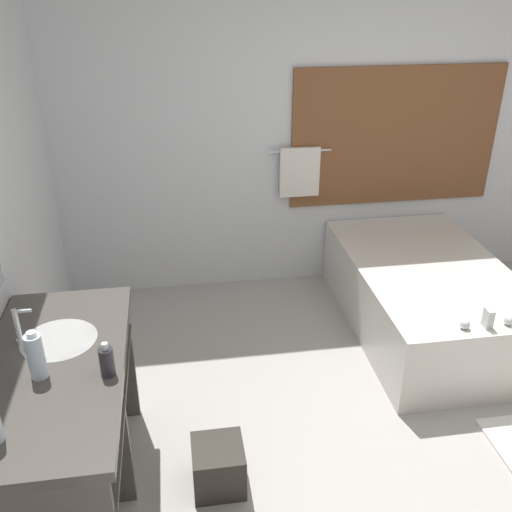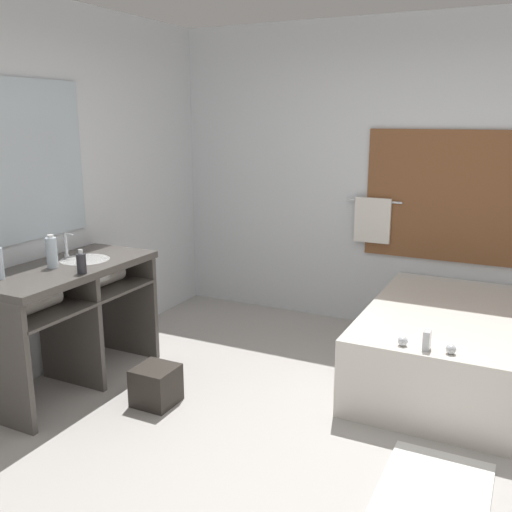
{
  "view_description": "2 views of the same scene",
  "coord_description": "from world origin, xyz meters",
  "px_view_note": "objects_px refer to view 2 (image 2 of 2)",
  "views": [
    {
      "loc": [
        -1.3,
        -2.08,
        2.44
      ],
      "look_at": [
        -0.84,
        0.91,
        0.9
      ],
      "focal_mm": 40.0,
      "sensor_mm": 36.0,
      "label": 1
    },
    {
      "loc": [
        0.97,
        -2.78,
        1.88
      ],
      "look_at": [
        -0.81,
        0.84,
        0.89
      ],
      "focal_mm": 40.0,
      "sensor_mm": 36.0,
      "label": 2
    }
  ],
  "objects_px": {
    "soap_dispenser": "(81,263)",
    "waste_bin": "(156,385)",
    "bathtub": "(443,341)",
    "water_bottle_2": "(52,252)"
  },
  "relations": [
    {
      "from": "bathtub",
      "to": "water_bottle_2",
      "type": "relative_size",
      "value": 7.86
    },
    {
      "from": "soap_dispenser",
      "to": "waste_bin",
      "type": "relative_size",
      "value": 0.61
    },
    {
      "from": "bathtub",
      "to": "soap_dispenser",
      "type": "xyz_separation_m",
      "value": [
        -2.12,
        -1.36,
        0.66
      ]
    },
    {
      "from": "bathtub",
      "to": "soap_dispenser",
      "type": "distance_m",
      "value": 2.6
    },
    {
      "from": "bathtub",
      "to": "soap_dispenser",
      "type": "bearing_deg",
      "value": -147.21
    },
    {
      "from": "bathtub",
      "to": "water_bottle_2",
      "type": "xyz_separation_m",
      "value": [
        -2.4,
        -1.33,
        0.7
      ]
    },
    {
      "from": "soap_dispenser",
      "to": "waste_bin",
      "type": "distance_m",
      "value": 0.95
    },
    {
      "from": "bathtub",
      "to": "water_bottle_2",
      "type": "bearing_deg",
      "value": -151.02
    },
    {
      "from": "water_bottle_2",
      "to": "soap_dispenser",
      "type": "bearing_deg",
      "value": -6.28
    },
    {
      "from": "soap_dispenser",
      "to": "water_bottle_2",
      "type": "bearing_deg",
      "value": 173.72
    }
  ]
}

